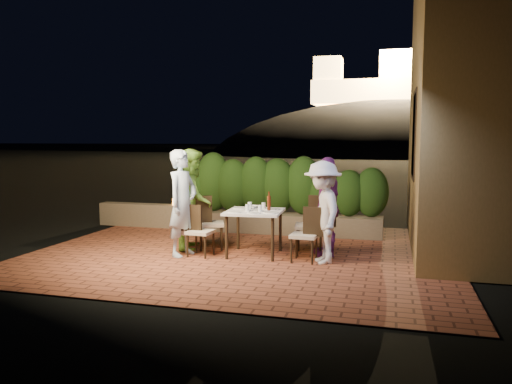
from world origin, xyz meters
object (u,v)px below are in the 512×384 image
at_px(diner_blue, 182,203).
at_px(chair_right_front, 304,234).
at_px(chair_left_front, 200,231).
at_px(parapet_lamp, 175,202).
at_px(bowl, 254,207).
at_px(diner_purple, 327,206).
at_px(chair_right_back, 309,225).
at_px(diner_white, 323,212).
at_px(beer_bottle, 269,201).
at_px(diner_green, 193,199).
at_px(chair_left_back, 211,222).
at_px(dining_table, 254,233).

bearing_deg(diner_blue, chair_right_front, -74.02).
bearing_deg(chair_left_front, parapet_lamp, 127.83).
bearing_deg(bowl, diner_purple, -0.92).
relative_size(bowl, chair_right_back, 0.16).
relative_size(diner_white, diner_purple, 0.97).
distance_m(bowl, diner_blue, 1.24).
xyz_separation_m(beer_bottle, diner_green, (-1.41, 0.14, -0.03)).
height_order(beer_bottle, chair_left_back, beer_bottle).
bearing_deg(diner_purple, beer_bottle, -97.85).
bearing_deg(diner_green, bowl, -99.95).
relative_size(dining_table, chair_left_back, 0.96).
xyz_separation_m(diner_blue, diner_purple, (2.31, 0.65, -0.06)).
bearing_deg(beer_bottle, chair_right_front, -25.01).
relative_size(bowl, chair_left_front, 0.19).
bearing_deg(dining_table, beer_bottle, 22.02).
bearing_deg(diner_purple, parapet_lamp, -136.97).
height_order(dining_table, beer_bottle, beer_bottle).
bearing_deg(chair_left_back, chair_right_back, -18.42).
bearing_deg(chair_left_front, bowl, 45.03).
relative_size(diner_blue, diner_white, 1.10).
bearing_deg(chair_left_back, diner_purple, -18.87).
bearing_deg(diner_blue, parapet_lamp, 39.77).
distance_m(beer_bottle, parapet_lamp, 3.27).
xyz_separation_m(dining_table, diner_white, (1.16, -0.22, 0.42)).
height_order(bowl, chair_right_front, chair_right_front).
height_order(bowl, parapet_lamp, bowl).
height_order(diner_white, diner_purple, diner_purple).
xyz_separation_m(chair_left_back, diner_white, (2.02, -0.46, 0.33)).
bearing_deg(diner_green, diner_purple, -103.25).
bearing_deg(diner_white, beer_bottle, -131.12).
bearing_deg(diner_green, chair_left_front, -162.22).
bearing_deg(chair_right_back, chair_left_front, 12.07).
bearing_deg(chair_left_back, dining_table, -36.40).
bearing_deg(diner_white, chair_left_front, -110.32).
bearing_deg(chair_left_front, beer_bottle, 24.86).
bearing_deg(diner_green, diner_blue, 169.64).
distance_m(dining_table, chair_right_front, 0.90).
height_order(beer_bottle, diner_blue, diner_blue).
height_order(chair_left_front, parapet_lamp, chair_left_front).
relative_size(chair_left_back, diner_white, 0.59).
relative_size(dining_table, beer_bottle, 2.90).
bearing_deg(chair_left_front, chair_right_front, 7.68).
distance_m(beer_bottle, chair_left_back, 1.18).
bearing_deg(parapet_lamp, bowl, -37.01).
bearing_deg(dining_table, chair_left_back, 164.46).
bearing_deg(beer_bottle, diner_blue, -162.51).
height_order(chair_right_back, diner_green, diner_green).
distance_m(beer_bottle, bowl, 0.43).
relative_size(beer_bottle, chair_right_back, 0.31).
bearing_deg(chair_right_front, bowl, -26.34).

